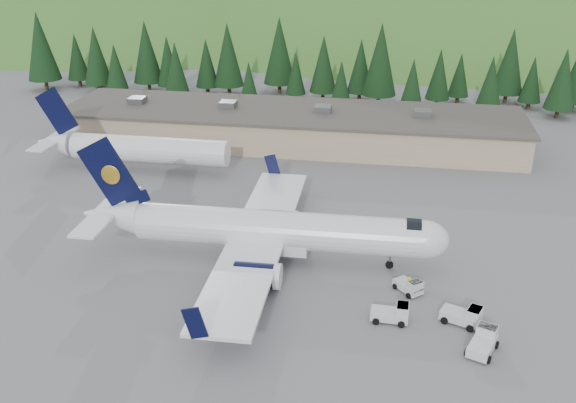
{
  "coord_description": "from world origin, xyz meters",
  "views": [
    {
      "loc": [
        10.73,
        -57.0,
        32.21
      ],
      "look_at": [
        0.0,
        6.0,
        4.0
      ],
      "focal_mm": 40.0,
      "sensor_mm": 36.0,
      "label": 1
    }
  ],
  "objects_px": {
    "airliner": "(267,230)",
    "ramp_worker": "(408,286)",
    "second_airliner": "(130,148)",
    "baggage_tug_b": "(465,316)",
    "baggage_tug_a": "(393,313)",
    "baggage_tug_c": "(484,341)",
    "terminal_building": "(291,126)",
    "baggage_tug_d": "(410,286)"
  },
  "relations": [
    {
      "from": "baggage_tug_b",
      "to": "baggage_tug_c",
      "type": "xyz_separation_m",
      "value": [
        1.22,
        -3.53,
        0.0
      ]
    },
    {
      "from": "baggage_tug_a",
      "to": "baggage_tug_c",
      "type": "distance_m",
      "value": 7.88
    },
    {
      "from": "baggage_tug_a",
      "to": "ramp_worker",
      "type": "bearing_deg",
      "value": 76.5
    },
    {
      "from": "airliner",
      "to": "baggage_tug_a",
      "type": "height_order",
      "value": "airliner"
    },
    {
      "from": "baggage_tug_a",
      "to": "terminal_building",
      "type": "relative_size",
      "value": 0.05
    },
    {
      "from": "baggage_tug_a",
      "to": "baggage_tug_d",
      "type": "distance_m",
      "value": 5.17
    },
    {
      "from": "terminal_building",
      "to": "baggage_tug_d",
      "type": "xyz_separation_m",
      "value": [
        18.35,
        -42.09,
        -1.94
      ]
    },
    {
      "from": "terminal_building",
      "to": "second_airliner",
      "type": "bearing_deg",
      "value": -141.22
    },
    {
      "from": "baggage_tug_a",
      "to": "baggage_tug_d",
      "type": "height_order",
      "value": "baggage_tug_a"
    },
    {
      "from": "baggage_tug_a",
      "to": "second_airliner",
      "type": "bearing_deg",
      "value": 142.24
    },
    {
      "from": "baggage_tug_b",
      "to": "ramp_worker",
      "type": "relative_size",
      "value": 1.99
    },
    {
      "from": "airliner",
      "to": "terminal_building",
      "type": "bearing_deg",
      "value": 94.67
    },
    {
      "from": "airliner",
      "to": "baggage_tug_a",
      "type": "distance_m",
      "value": 15.99
    },
    {
      "from": "ramp_worker",
      "to": "baggage_tug_c",
      "type": "bearing_deg",
      "value": 92.38
    },
    {
      "from": "second_airliner",
      "to": "baggage_tug_a",
      "type": "distance_m",
      "value": 48.19
    },
    {
      "from": "ramp_worker",
      "to": "airliner",
      "type": "bearing_deg",
      "value": -53.48
    },
    {
      "from": "baggage_tug_a",
      "to": "terminal_building",
      "type": "height_order",
      "value": "terminal_building"
    },
    {
      "from": "second_airliner",
      "to": "baggage_tug_b",
      "type": "relative_size",
      "value": 7.28
    },
    {
      "from": "baggage_tug_b",
      "to": "airliner",
      "type": "bearing_deg",
      "value": 178.14
    },
    {
      "from": "airliner",
      "to": "ramp_worker",
      "type": "height_order",
      "value": "airliner"
    },
    {
      "from": "terminal_building",
      "to": "baggage_tug_a",
      "type": "bearing_deg",
      "value": -70.27
    },
    {
      "from": "baggage_tug_a",
      "to": "baggage_tug_c",
      "type": "xyz_separation_m",
      "value": [
        7.32,
        -2.93,
        0.03
      ]
    },
    {
      "from": "baggage_tug_d",
      "to": "ramp_worker",
      "type": "height_order",
      "value": "ramp_worker"
    },
    {
      "from": "baggage_tug_d",
      "to": "terminal_building",
      "type": "bearing_deg",
      "value": 161.9
    },
    {
      "from": "airliner",
      "to": "ramp_worker",
      "type": "distance_m",
      "value": 15.13
    },
    {
      "from": "airliner",
      "to": "second_airliner",
      "type": "distance_m",
      "value": 32.44
    },
    {
      "from": "airliner",
      "to": "baggage_tug_c",
      "type": "distance_m",
      "value": 23.67
    },
    {
      "from": "airliner",
      "to": "baggage_tug_c",
      "type": "bearing_deg",
      "value": -31.68
    },
    {
      "from": "ramp_worker",
      "to": "baggage_tug_d",
      "type": "bearing_deg",
      "value": -152.18
    },
    {
      "from": "baggage_tug_c",
      "to": "baggage_tug_d",
      "type": "distance_m",
      "value": 9.81
    },
    {
      "from": "airliner",
      "to": "terminal_building",
      "type": "distance_m",
      "value": 38.23
    },
    {
      "from": "airliner",
      "to": "baggage_tug_a",
      "type": "bearing_deg",
      "value": -36.01
    },
    {
      "from": "baggage_tug_c",
      "to": "terminal_building",
      "type": "bearing_deg",
      "value": 47.81
    },
    {
      "from": "airliner",
      "to": "ramp_worker",
      "type": "xyz_separation_m",
      "value": [
        14.27,
        -4.42,
        -2.39
      ]
    },
    {
      "from": "baggage_tug_b",
      "to": "baggage_tug_c",
      "type": "distance_m",
      "value": 3.73
    },
    {
      "from": "second_airliner",
      "to": "terminal_building",
      "type": "height_order",
      "value": "second_airliner"
    },
    {
      "from": "ramp_worker",
      "to": "second_airliner",
      "type": "bearing_deg",
      "value": -71.03
    },
    {
      "from": "second_airliner",
      "to": "terminal_building",
      "type": "relative_size",
      "value": 0.39
    },
    {
      "from": "baggage_tug_b",
      "to": "baggage_tug_c",
      "type": "height_order",
      "value": "baggage_tug_c"
    },
    {
      "from": "baggage_tug_a",
      "to": "baggage_tug_c",
      "type": "relative_size",
      "value": 0.88
    },
    {
      "from": "airliner",
      "to": "baggage_tug_d",
      "type": "distance_m",
      "value": 15.24
    },
    {
      "from": "second_airliner",
      "to": "baggage_tug_c",
      "type": "relative_size",
      "value": 7.26
    }
  ]
}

